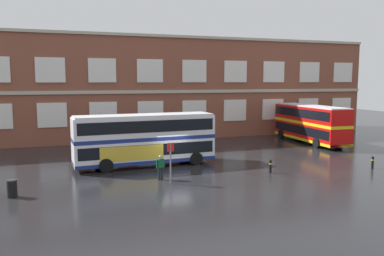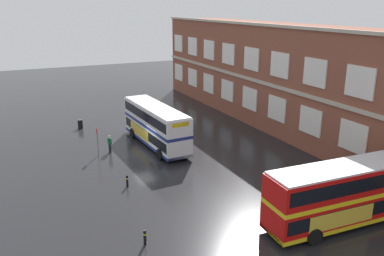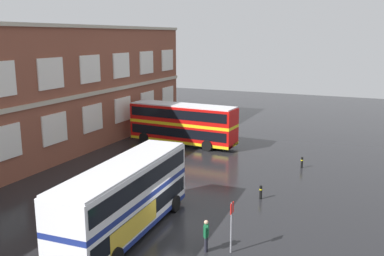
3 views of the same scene
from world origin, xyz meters
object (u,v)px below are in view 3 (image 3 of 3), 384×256
Objects in this scene: bus_stand_flag at (231,223)px; safety_bollard_west at (261,192)px; double_decker_near at (126,198)px; safety_bollard_east at (302,162)px; double_decker_middle at (183,123)px; waiting_passenger at (206,234)px.

bus_stand_flag reaches higher than safety_bollard_west.
double_decker_near is 17.65m from safety_bollard_east.
waiting_passenger is at bearing -151.69° from double_decker_middle.
waiting_passenger is at bearing 175.18° from safety_bollard_west.
double_decker_near reaches higher than safety_bollard_east.
safety_bollard_west is at bearing 170.74° from safety_bollard_east.
safety_bollard_east is (8.10, -1.32, 0.00)m from safety_bollard_west.
safety_bollard_west is (-11.31, -11.13, -1.66)m from double_decker_middle.
waiting_passenger is at bearing 172.95° from safety_bollard_east.
bus_stand_flag is at bearing -86.07° from double_decker_near.
double_decker_near is at bearing 146.20° from safety_bollard_west.
bus_stand_flag is 2.84× the size of safety_bollard_east.
safety_bollard_west is (8.09, -0.68, -0.44)m from waiting_passenger.
bus_stand_flag is at bearing 177.14° from safety_bollard_east.
safety_bollard_west is (8.11, -5.43, -1.66)m from double_decker_near.
waiting_passenger reaches higher than safety_bollard_west.
safety_bollard_east is (-3.20, -12.45, -1.66)m from double_decker_middle.
bus_stand_flag is at bearing -72.54° from waiting_passenger.
double_decker_middle is 4.12× the size of bus_stand_flag.
double_decker_near is 11.71× the size of safety_bollard_west.
safety_bollard_west is at bearing -135.45° from double_decker_middle.
safety_bollard_east is (15.81, -0.79, -1.14)m from bus_stand_flag.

